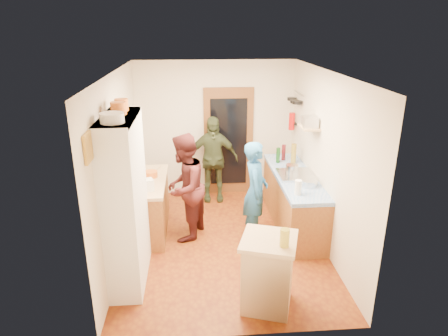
{
  "coord_description": "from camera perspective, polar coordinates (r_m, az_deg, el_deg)",
  "views": [
    {
      "loc": [
        -0.42,
        -5.46,
        3.22
      ],
      "look_at": [
        0.02,
        0.15,
        1.17
      ],
      "focal_mm": 32.0,
      "sensor_mm": 36.0,
      "label": 1
    }
  ],
  "objects": [
    {
      "name": "bottle_c",
      "position": [
        7.07,
        9.91,
        2.02
      ],
      "size": [
        0.11,
        0.11,
        0.35
      ],
      "primitive_type": "cylinder",
      "rotation": [
        0.0,
        0.0,
        -0.27
      ],
      "color": "olive",
      "rests_on": "right_counter_top"
    },
    {
      "name": "bottle_a",
      "position": [
        7.08,
        7.73,
        1.82
      ],
      "size": [
        0.08,
        0.08,
        0.27
      ],
      "primitive_type": "cylinder",
      "rotation": [
        0.0,
        0.0,
        0.24
      ],
      "color": "#143F14",
      "rests_on": "right_counter_top"
    },
    {
      "name": "kettle",
      "position": [
        6.17,
        -11.9,
        -1.56
      ],
      "size": [
        0.22,
        0.22,
        0.2
      ],
      "primitive_type": "cylinder",
      "rotation": [
        0.0,
        0.0,
        0.31
      ],
      "color": "white",
      "rests_on": "left_counter_top"
    },
    {
      "name": "fire_extinguisher",
      "position": [
        7.59,
        9.66,
        6.59
      ],
      "size": [
        0.11,
        0.11,
        0.32
      ],
      "primitive_type": "cylinder",
      "color": "red",
      "rests_on": "wall_right"
    },
    {
      "name": "bottle_b",
      "position": [
        7.24,
        8.51,
        2.23
      ],
      "size": [
        0.07,
        0.07,
        0.28
      ],
      "primitive_type": "cylinder",
      "rotation": [
        0.0,
        0.0,
        -0.05
      ],
      "color": "#591419",
      "rests_on": "right_counter_top"
    },
    {
      "name": "right_counter_top",
      "position": [
        6.61,
        10.02,
        -1.18
      ],
      "size": [
        0.62,
        2.22,
        0.06
      ],
      "primitive_type": "cube",
      "color": "blue",
      "rests_on": "right_counter_base"
    },
    {
      "name": "plate_stack",
      "position": [
        4.52,
        -15.7,
        6.91
      ],
      "size": [
        0.26,
        0.26,
        0.11
      ],
      "primitive_type": "cylinder",
      "color": "white",
      "rests_on": "hutch_top_shelf"
    },
    {
      "name": "mixing_bowl",
      "position": [
        6.17,
        12.06,
        -2.1
      ],
      "size": [
        0.28,
        0.28,
        0.1
      ],
      "primitive_type": "cylinder",
      "rotation": [
        0.0,
        0.0,
        -0.09
      ],
      "color": "silver",
      "rests_on": "right_counter_top"
    },
    {
      "name": "right_counter_base",
      "position": [
        6.78,
        9.8,
        -4.73
      ],
      "size": [
        0.6,
        2.2,
        0.84
      ],
      "primitive_type": "cube",
      "color": "olive",
      "rests_on": "ground"
    },
    {
      "name": "orange_pot_b",
      "position": [
        5.13,
        -14.44,
        8.74
      ],
      "size": [
        0.17,
        0.17,
        0.15
      ],
      "primitive_type": "cylinder",
      "color": "orange",
      "rests_on": "hutch_top_shelf"
    },
    {
      "name": "island_top",
      "position": [
        4.65,
        6.47,
        -10.29
      ],
      "size": [
        0.78,
        0.78,
        0.05
      ],
      "primitive_type": "cube",
      "rotation": [
        0.0,
        0.0,
        -0.31
      ],
      "color": "#D9B181",
      "rests_on": "island_base"
    },
    {
      "name": "hob",
      "position": [
        6.53,
        10.18,
        -0.96
      ],
      "size": [
        0.55,
        0.58,
        0.04
      ],
      "primitive_type": "cube",
      "color": "silver",
      "rests_on": "right_counter_top"
    },
    {
      "name": "wall_front",
      "position": [
        3.97,
        2.2,
        -8.98
      ],
      "size": [
        3.0,
        0.02,
        2.6
      ],
      "primitive_type": "cube",
      "color": "beige",
      "rests_on": "ground"
    },
    {
      "name": "cutting_board",
      "position": [
        4.7,
        5.94,
        -9.82
      ],
      "size": [
        0.42,
        0.37,
        0.02
      ],
      "primitive_type": "cube",
      "rotation": [
        0.0,
        0.0,
        -0.31
      ],
      "color": "white",
      "rests_on": "island_top"
    },
    {
      "name": "left_counter_base",
      "position": [
        6.58,
        -10.9,
        -5.54
      ],
      "size": [
        0.6,
        1.4,
        0.85
      ],
      "primitive_type": "cube",
      "color": "olive",
      "rests_on": "ground"
    },
    {
      "name": "pan_rail",
      "position": [
        7.33,
        10.62,
        10.46
      ],
      "size": [
        0.02,
        0.65,
        0.02
      ],
      "primitive_type": "cylinder",
      "rotation": [
        1.57,
        0.0,
        0.0
      ],
      "color": "silver",
      "rests_on": "wall_right"
    },
    {
      "name": "radio",
      "position": [
        6.34,
        12.13,
        6.49
      ],
      "size": [
        0.24,
        0.32,
        0.15
      ],
      "primitive_type": "cube",
      "rotation": [
        0.0,
        0.0,
        -0.08
      ],
      "color": "silver",
      "rests_on": "wall_shelf"
    },
    {
      "name": "wall_back",
      "position": [
        7.72,
        -1.23,
        5.58
      ],
      "size": [
        3.0,
        0.02,
        2.6
      ],
      "primitive_type": "cube",
      "color": "beige",
      "rests_on": "ground"
    },
    {
      "name": "paper_towel",
      "position": [
        5.81,
        10.54,
        -2.74
      ],
      "size": [
        0.12,
        0.12,
        0.22
      ],
      "primitive_type": "cylinder",
      "rotation": [
        0.0,
        0.0,
        -0.26
      ],
      "color": "white",
      "rests_on": "right_counter_top"
    },
    {
      "name": "oil_jar",
      "position": [
        4.47,
        8.65,
        -9.83
      ],
      "size": [
        0.13,
        0.13,
        0.21
      ],
      "primitive_type": "cylinder",
      "rotation": [
        0.0,
        0.0,
        -0.31
      ],
      "color": "#AD9E2D",
      "rests_on": "island_top"
    },
    {
      "name": "orange_pot_a",
      "position": [
        4.92,
        -14.84,
        8.25
      ],
      "size": [
        0.19,
        0.19,
        0.15
      ],
      "primitive_type": "cylinder",
      "color": "orange",
      "rests_on": "hutch_top_shelf"
    },
    {
      "name": "person_hob",
      "position": [
        6.15,
        4.78,
        -3.4
      ],
      "size": [
        0.46,
        0.63,
        1.58
      ],
      "primitive_type": "imported",
      "rotation": [
        0.0,
        0.0,
        1.42
      ],
      "color": "#225C98",
      "rests_on": "ground"
    },
    {
      "name": "pan_hang_a",
      "position": [
        7.17,
        10.44,
        9.2
      ],
      "size": [
        0.18,
        0.18,
        0.05
      ],
      "primitive_type": "cylinder",
      "color": "black",
      "rests_on": "pan_rail"
    },
    {
      "name": "orange_bowl",
      "position": [
        6.49,
        -10.38,
        -0.86
      ],
      "size": [
        0.24,
        0.24,
        0.09
      ],
      "primitive_type": "cylinder",
      "rotation": [
        0.0,
        0.0,
        0.17
      ],
      "color": "orange",
      "rests_on": "left_counter_top"
    },
    {
      "name": "picture_frame",
      "position": [
        4.21,
        -18.87,
        2.76
      ],
      "size": [
        0.03,
        0.25,
        0.3
      ],
      "primitive_type": "cube",
      "color": "gold",
      "rests_on": "wall_left"
    },
    {
      "name": "pot_on_hob",
      "position": [
        6.54,
        9.67,
        -0.09
      ],
      "size": [
        0.2,
        0.2,
        0.13
      ],
      "primitive_type": "cylinder",
      "color": "silver",
      "rests_on": "hob"
    },
    {
      "name": "wall_right",
      "position": [
        6.1,
        14.22,
        1.0
      ],
      "size": [
        0.02,
        4.0,
        2.6
      ],
      "primitive_type": "cube",
      "color": "beige",
      "rests_on": "ground"
    },
    {
      "name": "hutch_body",
      "position": [
        5.19,
        -13.87,
        -4.75
      ],
      "size": [
        0.4,
        1.2,
        2.2
      ],
      "primitive_type": "cube",
      "color": "white",
      "rests_on": "ground"
    },
    {
      "name": "door_frame",
      "position": [
        7.77,
        0.64,
        3.76
      ],
      "size": [
        0.95,
        0.06,
        2.1
      ],
      "primitive_type": "cube",
      "color": "brown",
      "rests_on": "ground"
    },
    {
      "name": "floor",
      "position": [
        6.36,
        -0.07,
        -10.56
      ],
      "size": [
        3.0,
        4.0,
        0.02
      ],
      "primitive_type": "cube",
      "color": "brown",
      "rests_on": "ground"
    },
    {
      "name": "person_left",
      "position": [
        6.18,
        -5.29,
        -2.69
      ],
      "size": [
        0.88,
        0.99,
        1.69
      ],
      "primitive_type": "imported",
      "rotation": [
        0.0,
        0.0,
        -1.92
      ],
      "color": "#401717",
      "rests_on": "ground"
    },
    {
      "name": "door_glass",
      "position": [
        7.73,
        0.67,
        3.68
      ],
      "size": [
        0.7,
        0.02,
        1.7
      ],
      "primitive_type": "cube",
      "color": "black",
      "rests_on": "door_frame"
    },
    {
      "name": "hutch_top_shelf",
      "position": [
        4.85,
        -14.93,
        6.93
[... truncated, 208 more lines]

